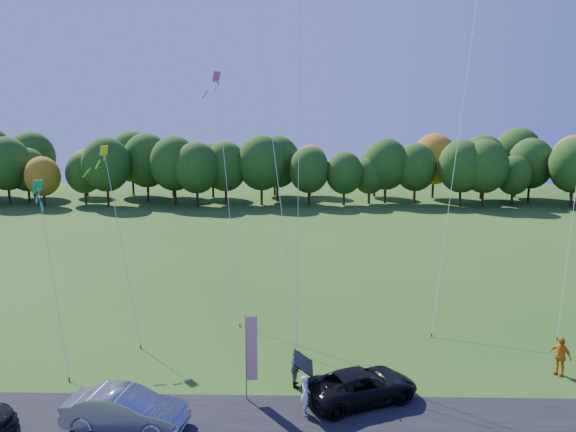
{
  "coord_description": "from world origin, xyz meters",
  "views": [
    {
      "loc": [
        0.69,
        -24.5,
        12.47
      ],
      "look_at": [
        0.0,
        6.0,
        7.0
      ],
      "focal_mm": 35.0,
      "sensor_mm": 36.0,
      "label": 1
    }
  ],
  "objects_px": {
    "black_suv": "(361,386)",
    "person_east": "(560,356)",
    "feather_flag": "(250,348)",
    "silver_sedan": "(126,410)"
  },
  "relations": [
    {
      "from": "silver_sedan",
      "to": "person_east",
      "type": "relative_size",
      "value": 2.57
    },
    {
      "from": "person_east",
      "to": "feather_flag",
      "type": "height_order",
      "value": "feather_flag"
    },
    {
      "from": "black_suv",
      "to": "feather_flag",
      "type": "xyz_separation_m",
      "value": [
        -4.89,
        0.06,
        1.71
      ]
    },
    {
      "from": "black_suv",
      "to": "person_east",
      "type": "relative_size",
      "value": 2.67
    },
    {
      "from": "silver_sedan",
      "to": "black_suv",
      "type": "bearing_deg",
      "value": -68.25
    },
    {
      "from": "person_east",
      "to": "feather_flag",
      "type": "xyz_separation_m",
      "value": [
        -14.83,
        -2.72,
        1.46
      ]
    },
    {
      "from": "person_east",
      "to": "silver_sedan",
      "type": "bearing_deg",
      "value": -109.6
    },
    {
      "from": "black_suv",
      "to": "person_east",
      "type": "bearing_deg",
      "value": -98.48
    },
    {
      "from": "person_east",
      "to": "feather_flag",
      "type": "relative_size",
      "value": 0.48
    },
    {
      "from": "silver_sedan",
      "to": "feather_flag",
      "type": "height_order",
      "value": "feather_flag"
    }
  ]
}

